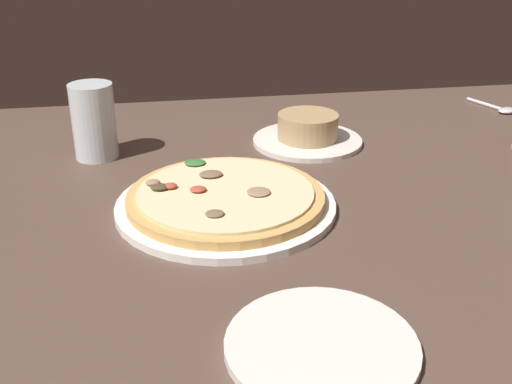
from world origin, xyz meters
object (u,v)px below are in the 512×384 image
ramekin_on_saucer (308,132)px  water_glass (94,126)px  side_plate (321,346)px  pizza_main (225,200)px  spoon (501,109)px

ramekin_on_saucer → water_glass: bearing=-179.4°
ramekin_on_saucer → water_glass: water_glass is taller
side_plate → ramekin_on_saucer: bearing=77.3°
water_glass → ramekin_on_saucer: bearing=0.6°
ramekin_on_saucer → water_glass: (-34.37, -0.37, 3.24)cm
water_glass → side_plate: 56.56cm
pizza_main → spoon: 67.07cm
pizza_main → water_glass: water_glass is taller
side_plate → spoon: 82.59cm
side_plate → pizza_main: bearing=99.3°
pizza_main → ramekin_on_saucer: (16.65, 22.21, 0.74)cm
pizza_main → side_plate: bearing=-80.7°
ramekin_on_saucer → side_plate: 53.32cm
pizza_main → water_glass: bearing=129.0°
ramekin_on_saucer → spoon: bearing=15.0°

